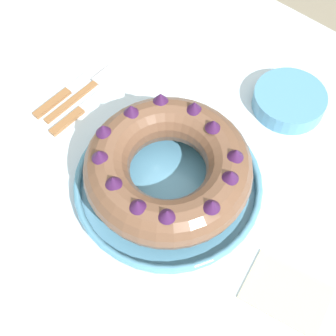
{
  "coord_description": "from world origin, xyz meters",
  "views": [
    {
      "loc": [
        0.29,
        -0.31,
        1.47
      ],
      "look_at": [
        0.03,
        -0.01,
        0.81
      ],
      "focal_mm": 50.0,
      "sensor_mm": 36.0,
      "label": 1
    }
  ],
  "objects_px": {
    "bundt_cake": "(168,168)",
    "side_bowl": "(289,101)",
    "serving_knife": "(67,92)",
    "napkin": "(287,293)",
    "cake_knife": "(81,110)",
    "serving_dish": "(168,184)",
    "fork": "(86,90)"
  },
  "relations": [
    {
      "from": "bundt_cake",
      "to": "side_bowl",
      "type": "bearing_deg",
      "value": 79.44
    },
    {
      "from": "bundt_cake",
      "to": "serving_knife",
      "type": "xyz_separation_m",
      "value": [
        -0.3,
        0.03,
        -0.07
      ]
    },
    {
      "from": "bundt_cake",
      "to": "napkin",
      "type": "xyz_separation_m",
      "value": [
        0.26,
        -0.02,
        -0.07
      ]
    },
    {
      "from": "cake_knife",
      "to": "napkin",
      "type": "bearing_deg",
      "value": -5.62
    },
    {
      "from": "serving_dish",
      "to": "serving_knife",
      "type": "distance_m",
      "value": 0.3
    },
    {
      "from": "fork",
      "to": "side_bowl",
      "type": "height_order",
      "value": "side_bowl"
    },
    {
      "from": "serving_dish",
      "to": "bundt_cake",
      "type": "distance_m",
      "value": 0.05
    },
    {
      "from": "serving_knife",
      "to": "cake_knife",
      "type": "height_order",
      "value": "same"
    },
    {
      "from": "fork",
      "to": "side_bowl",
      "type": "xyz_separation_m",
      "value": [
        0.33,
        0.23,
        0.01
      ]
    },
    {
      "from": "serving_dish",
      "to": "serving_knife",
      "type": "bearing_deg",
      "value": 173.97
    },
    {
      "from": "serving_knife",
      "to": "napkin",
      "type": "height_order",
      "value": "serving_knife"
    },
    {
      "from": "serving_knife",
      "to": "napkin",
      "type": "relative_size",
      "value": 1.52
    },
    {
      "from": "serving_knife",
      "to": "side_bowl",
      "type": "distance_m",
      "value": 0.44
    },
    {
      "from": "serving_dish",
      "to": "fork",
      "type": "relative_size",
      "value": 1.77
    },
    {
      "from": "side_bowl",
      "to": "napkin",
      "type": "bearing_deg",
      "value": -56.43
    },
    {
      "from": "cake_knife",
      "to": "side_bowl",
      "type": "height_order",
      "value": "side_bowl"
    },
    {
      "from": "cake_knife",
      "to": "side_bowl",
      "type": "bearing_deg",
      "value": 41.53
    },
    {
      "from": "fork",
      "to": "cake_knife",
      "type": "distance_m",
      "value": 0.05
    },
    {
      "from": "fork",
      "to": "side_bowl",
      "type": "bearing_deg",
      "value": 33.16
    },
    {
      "from": "serving_dish",
      "to": "cake_knife",
      "type": "distance_m",
      "value": 0.24
    },
    {
      "from": "serving_knife",
      "to": "cake_knife",
      "type": "relative_size",
      "value": 1.12
    },
    {
      "from": "fork",
      "to": "napkin",
      "type": "xyz_separation_m",
      "value": [
        0.53,
        -0.08,
        -0.0
      ]
    },
    {
      "from": "serving_dish",
      "to": "cake_knife",
      "type": "height_order",
      "value": "serving_dish"
    },
    {
      "from": "bundt_cake",
      "to": "serving_dish",
      "type": "bearing_deg",
      "value": 30.22
    },
    {
      "from": "fork",
      "to": "side_bowl",
      "type": "relative_size",
      "value": 1.31
    },
    {
      "from": "fork",
      "to": "serving_dish",
      "type": "bearing_deg",
      "value": -14.84
    },
    {
      "from": "cake_knife",
      "to": "serving_dish",
      "type": "bearing_deg",
      "value": -5.45
    },
    {
      "from": "side_bowl",
      "to": "napkin",
      "type": "xyz_separation_m",
      "value": [
        0.21,
        -0.31,
        -0.02
      ]
    },
    {
      "from": "bundt_cake",
      "to": "cake_knife",
      "type": "distance_m",
      "value": 0.25
    },
    {
      "from": "serving_knife",
      "to": "side_bowl",
      "type": "bearing_deg",
      "value": 37.24
    },
    {
      "from": "serving_dish",
      "to": "cake_knife",
      "type": "relative_size",
      "value": 1.88
    },
    {
      "from": "fork",
      "to": "serving_knife",
      "type": "distance_m",
      "value": 0.04
    }
  ]
}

